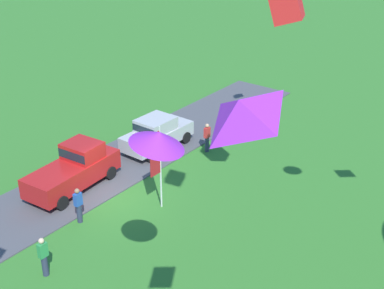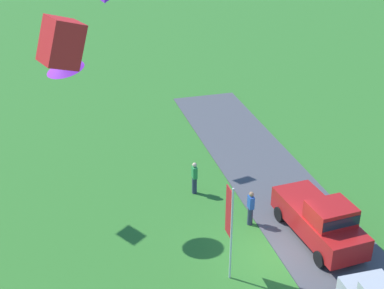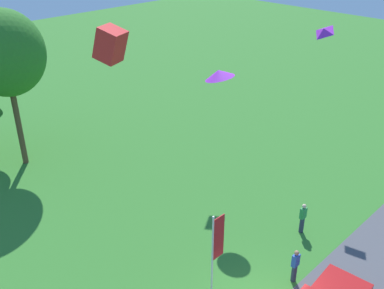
{
  "view_description": "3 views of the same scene",
  "coord_description": "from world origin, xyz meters",
  "px_view_note": "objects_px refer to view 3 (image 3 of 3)",
  "views": [
    {
      "loc": [
        15.18,
        16.36,
        13.55
      ],
      "look_at": [
        1.31,
        5.76,
        5.07
      ],
      "focal_mm": 50.0,
      "sensor_mm": 36.0,
      "label": 1
    },
    {
      "loc": [
        -16.28,
        8.22,
        14.2
      ],
      "look_at": [
        2.1,
        3.06,
        4.57
      ],
      "focal_mm": 50.0,
      "sensor_mm": 36.0,
      "label": 2
    },
    {
      "loc": [
        -11.61,
        -7.23,
        14.72
      ],
      "look_at": [
        1.46,
        5.82,
        5.21
      ],
      "focal_mm": 42.0,
      "sensor_mm": 36.0,
      "label": 3
    }
  ],
  "objects_px": {
    "tree_far_left": "(5,54)",
    "kite_diamond_mid_center": "(323,31)",
    "flag_banner": "(216,244)",
    "person_beside_suv": "(295,266)",
    "person_on_lawn": "(303,218)",
    "kite_delta_near_flag": "(219,74)",
    "kite_box_low_drifter": "(110,44)"
  },
  "relations": [
    {
      "from": "tree_far_left",
      "to": "kite_diamond_mid_center",
      "type": "height_order",
      "value": "tree_far_left"
    },
    {
      "from": "person_on_lawn",
      "to": "kite_box_low_drifter",
      "type": "distance_m",
      "value": 12.83
    },
    {
      "from": "person_on_lawn",
      "to": "kite_diamond_mid_center",
      "type": "xyz_separation_m",
      "value": [
        5.29,
        3.14,
        8.14
      ]
    },
    {
      "from": "person_on_lawn",
      "to": "kite_box_low_drifter",
      "type": "height_order",
      "value": "kite_box_low_drifter"
    },
    {
      "from": "flag_banner",
      "to": "kite_delta_near_flag",
      "type": "distance_m",
      "value": 9.16
    },
    {
      "from": "flag_banner",
      "to": "person_beside_suv",
      "type": "bearing_deg",
      "value": -35.22
    },
    {
      "from": "person_beside_suv",
      "to": "flag_banner",
      "type": "distance_m",
      "value": 4.0
    },
    {
      "from": "tree_far_left",
      "to": "kite_diamond_mid_center",
      "type": "distance_m",
      "value": 18.36
    },
    {
      "from": "person_on_lawn",
      "to": "person_beside_suv",
      "type": "bearing_deg",
      "value": -152.56
    },
    {
      "from": "flag_banner",
      "to": "kite_delta_near_flag",
      "type": "height_order",
      "value": "kite_delta_near_flag"
    },
    {
      "from": "person_on_lawn",
      "to": "kite_delta_near_flag",
      "type": "distance_m",
      "value": 8.57
    },
    {
      "from": "person_beside_suv",
      "to": "kite_diamond_mid_center",
      "type": "height_order",
      "value": "kite_diamond_mid_center"
    },
    {
      "from": "person_on_lawn",
      "to": "kite_delta_near_flag",
      "type": "xyz_separation_m",
      "value": [
        -0.36,
        5.65,
        6.43
      ]
    },
    {
      "from": "person_beside_suv",
      "to": "person_on_lawn",
      "type": "distance_m",
      "value": 3.67
    },
    {
      "from": "kite_box_low_drifter",
      "to": "kite_diamond_mid_center",
      "type": "bearing_deg",
      "value": -12.56
    },
    {
      "from": "person_beside_suv",
      "to": "flag_banner",
      "type": "bearing_deg",
      "value": 144.78
    },
    {
      "from": "person_on_lawn",
      "to": "flag_banner",
      "type": "bearing_deg",
      "value": 176.43
    },
    {
      "from": "person_beside_suv",
      "to": "kite_delta_near_flag",
      "type": "distance_m",
      "value": 10.18
    },
    {
      "from": "person_on_lawn",
      "to": "kite_delta_near_flag",
      "type": "bearing_deg",
      "value": 93.64
    },
    {
      "from": "tree_far_left",
      "to": "kite_delta_near_flag",
      "type": "relative_size",
      "value": 6.31
    },
    {
      "from": "person_beside_suv",
      "to": "person_on_lawn",
      "type": "height_order",
      "value": "same"
    },
    {
      "from": "person_on_lawn",
      "to": "tree_far_left",
      "type": "distance_m",
      "value": 19.37
    },
    {
      "from": "tree_far_left",
      "to": "flag_banner",
      "type": "xyz_separation_m",
      "value": [
        0.44,
        -16.61,
        -4.77
      ]
    },
    {
      "from": "person_on_lawn",
      "to": "kite_diamond_mid_center",
      "type": "height_order",
      "value": "kite_diamond_mid_center"
    },
    {
      "from": "person_on_lawn",
      "to": "tree_far_left",
      "type": "relative_size",
      "value": 0.17
    },
    {
      "from": "person_on_lawn",
      "to": "tree_far_left",
      "type": "bearing_deg",
      "value": 111.33
    },
    {
      "from": "person_beside_suv",
      "to": "tree_far_left",
      "type": "distance_m",
      "value": 20.07
    },
    {
      "from": "person_beside_suv",
      "to": "kite_delta_near_flag",
      "type": "bearing_deg",
      "value": 68.46
    },
    {
      "from": "person_beside_suv",
      "to": "tree_far_left",
      "type": "relative_size",
      "value": 0.17
    },
    {
      "from": "kite_box_low_drifter",
      "to": "kite_diamond_mid_center",
      "type": "distance_m",
      "value": 12.46
    },
    {
      "from": "person_beside_suv",
      "to": "person_on_lawn",
      "type": "relative_size",
      "value": 1.0
    },
    {
      "from": "kite_box_low_drifter",
      "to": "kite_delta_near_flag",
      "type": "xyz_separation_m",
      "value": [
        6.48,
        -0.19,
        -2.72
      ]
    }
  ]
}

